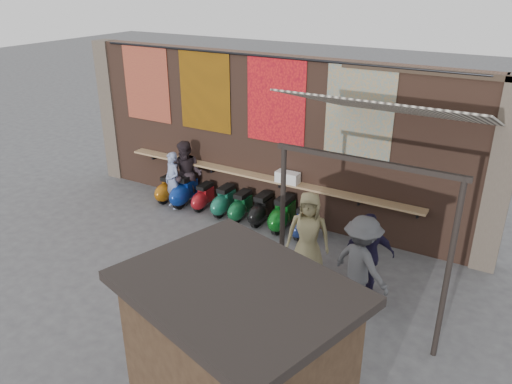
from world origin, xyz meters
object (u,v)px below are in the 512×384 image
shelf_box (288,177)px  shopper_tan (308,234)px  scooter_stool_1 (185,191)px  scooter_stool_7 (304,222)px  scooter_stool_3 (225,201)px  scooter_stool_6 (283,214)px  scooter_stool_4 (241,206)px  diner_left (173,180)px  shopper_grey (361,264)px  scooter_stool_0 (169,188)px  scooter_stool_5 (262,209)px  diner_right (187,174)px  market_stall (238,378)px  shopper_navy (368,255)px  scooter_stool_2 (204,197)px

shelf_box → shopper_tan: 2.19m
scooter_stool_1 → scooter_stool_7: 3.46m
scooter_stool_3 → scooter_stool_6: 1.68m
scooter_stool_4 → scooter_stool_7: (1.72, 0.00, 0.01)m
scooter_stool_7 → diner_left: 3.68m
scooter_stool_4 → scooter_stool_6: 1.15m
scooter_stool_1 → shopper_grey: shopper_grey is taller
scooter_stool_6 → shopper_grey: shopper_grey is taller
scooter_stool_4 → shopper_grey: bearing=-28.0°
scooter_stool_0 → scooter_stool_4: (2.30, 0.02, 0.00)m
scooter_stool_5 → shopper_tan: size_ratio=0.45×
scooter_stool_4 → diner_right: (-1.67, 0.02, 0.52)m
scooter_stool_4 → shopper_tan: (2.44, -1.37, 0.53)m
scooter_stool_3 → scooter_stool_7: size_ratio=1.00×
scooter_stool_1 → market_stall: bearing=-47.4°
shopper_navy → shopper_grey: bearing=66.0°
scooter_stool_5 → diner_right: 2.27m
scooter_stool_1 → scooter_stool_2: (0.56, 0.05, -0.08)m
shopper_navy → market_stall: market_stall is taller
diner_right → scooter_stool_3: bearing=-13.3°
shelf_box → scooter_stool_7: size_ratio=0.72×
scooter_stool_2 → diner_left: bearing=-157.7°
shelf_box → shopper_grey: 3.54m
shelf_box → scooter_stool_5: bearing=-155.9°
scooter_stool_2 → market_stall: bearing=-50.8°
scooter_stool_0 → diner_left: (0.37, -0.24, 0.40)m
scooter_stool_5 → scooter_stool_4: bearing=-172.3°
scooter_stool_0 → market_stall: market_stall is taller
diner_left → shopper_navy: bearing=9.4°
shopper_tan → market_stall: bearing=-93.6°
scooter_stool_0 → diner_right: diner_right is taller
scooter_stool_5 → shopper_grey: shopper_grey is taller
scooter_stool_1 → market_stall: (5.22, -5.67, 0.81)m
shopper_tan → shopper_navy: bearing=-22.0°
scooter_stool_5 → shopper_grey: (3.21, -2.07, 0.55)m
scooter_stool_6 → diner_left: size_ratio=0.58×
scooter_stool_6 → scooter_stool_0: bearing=-179.2°
diner_right → shopper_tan: shopper_tan is taller
shelf_box → scooter_stool_6: (0.04, -0.29, -0.84)m
diner_left → shopper_grey: 5.95m
scooter_stool_0 → scooter_stool_2: size_ratio=1.07×
scooter_stool_3 → diner_right: (-1.14, -0.02, 0.51)m
scooter_stool_4 → shopper_navy: shopper_navy is taller
diner_right → market_stall: bearing=-62.2°
scooter_stool_5 → scooter_stool_7: scooter_stool_5 is taller
diner_right → market_stall: size_ratio=0.72×
scooter_stool_0 → scooter_stool_4: 2.30m
scooter_stool_3 → scooter_stool_4: scooter_stool_3 is taller
scooter_stool_5 → diner_left: (-2.47, -0.33, 0.38)m
scooter_stool_2 → shopper_tan: 3.92m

